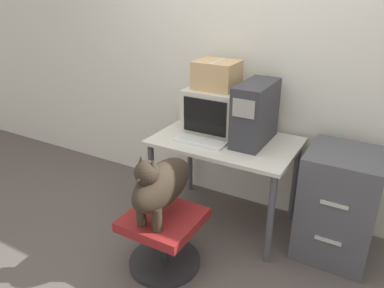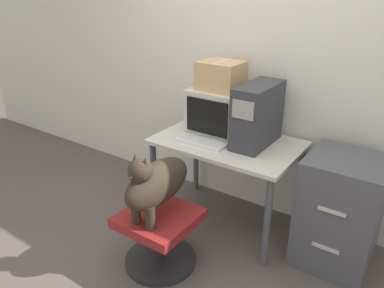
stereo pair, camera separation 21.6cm
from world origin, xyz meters
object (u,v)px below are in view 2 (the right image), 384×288
Objects in this scene: pc_tower at (257,115)px; filing_cabinet at (339,212)px; office_chair at (160,235)px; crt_monitor at (220,111)px; dog at (156,183)px; cardboard_box at (221,75)px; keyboard at (201,142)px.

filing_cabinet is at bearing -2.98° from pc_tower.
office_chair is (-0.33, -0.79, -0.75)m from pc_tower.
crt_monitor is 0.76× the size of dog.
office_chair is 1.57× the size of cardboard_box.
crt_monitor is 0.91× the size of pc_tower.
pc_tower is at bearing 34.92° from keyboard.
pc_tower is 0.93m from dog.
office_chair is at bearing 90.00° from dog.
pc_tower is 0.84× the size of dog.
office_chair is 0.88× the size of dog.
pc_tower is 0.96× the size of office_chair.
office_chair is at bearing -88.62° from keyboard.
filing_cabinet is (0.69, -0.04, -0.57)m from pc_tower.
office_chair is (0.01, -0.55, -0.53)m from keyboard.
dog reaches higher than office_chair.
crt_monitor is 1.37× the size of cardboard_box.
keyboard is 1.12m from filing_cabinet.
cardboard_box is (-1.06, 0.11, 0.81)m from filing_cabinet.
dog is 1.79× the size of cardboard_box.
cardboard_box is (-0.02, 0.31, 0.46)m from keyboard.
keyboard is 0.58m from dog.
crt_monitor is at bearing -90.00° from cardboard_box.
crt_monitor is 1.19m from filing_cabinet.
pc_tower reaches higher than keyboard.
dog is (0.01, -0.57, -0.09)m from keyboard.
crt_monitor is at bearing 169.24° from pc_tower.
crt_monitor is 0.38m from pc_tower.
crt_monitor is 0.92m from dog.
crt_monitor reaches higher than keyboard.
dog reaches higher than keyboard.
filing_cabinet is (1.04, 0.20, -0.35)m from keyboard.
pc_tower is (0.37, -0.07, 0.06)m from crt_monitor.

